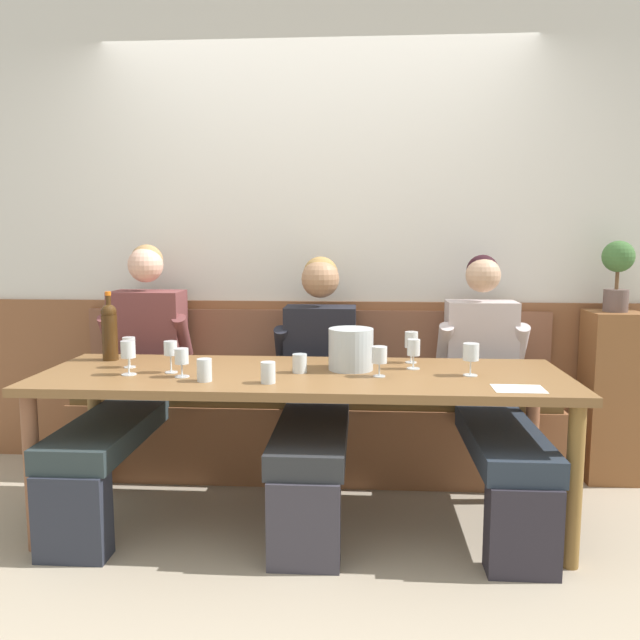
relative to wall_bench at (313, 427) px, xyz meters
The scene contains 24 objects.
ground_plane 0.88m from the wall_bench, 90.00° to the right, with size 6.80×6.80×0.02m, color tan.
room_wall_back 1.15m from the wall_bench, 90.00° to the left, with size 6.80×0.08×2.80m, color silver.
wood_wainscot_panel 0.30m from the wall_bench, 90.00° to the left, with size 6.80×0.03×0.99m, color brown.
wall_bench is the anchor object (origin of this frame).
dining_table 0.76m from the wall_bench, 90.00° to the right, with size 2.45×0.80×0.74m.
person_left_seat 1.07m from the wall_bench, 161.31° to the right, with size 0.50×1.23×1.33m.
person_center_right_seat 0.48m from the wall_bench, 82.82° to the right, with size 0.50×1.23×1.26m.
person_center_left_seat 1.06m from the wall_bench, 20.75° to the right, with size 0.49×1.21×1.27m.
ice_bucket 0.83m from the wall_bench, 68.59° to the right, with size 0.21×0.21×0.20m, color #B3BDC3.
wine_bottle_amber_mid 1.26m from the wall_bench, 157.64° to the right, with size 0.08×0.08×0.35m.
wine_glass_right_end 0.87m from the wall_bench, 36.39° to the right, with size 0.07×0.07×0.16m.
wine_glass_mid_right 1.17m from the wall_bench, 40.99° to the right, with size 0.07×0.07×0.15m.
wine_glass_mid_left 0.97m from the wall_bench, 63.63° to the right, with size 0.07×0.07×0.14m.
wine_glass_near_bucket 1.24m from the wall_bench, 136.24° to the right, with size 0.07×0.07×0.16m.
wine_glass_center_front 0.93m from the wall_bench, 45.77° to the right, with size 0.06×0.06×0.14m.
wine_glass_by_bottle 1.18m from the wall_bench, 144.98° to the right, with size 0.06×0.06×0.15m.
wine_glass_center_rear 1.09m from the wall_bench, 131.21° to the right, with size 0.06×0.06×0.15m.
wine_glass_left_end 1.10m from the wall_bench, 124.25° to the right, with size 0.07×0.07×0.13m.
water_tumbler_center 1.08m from the wall_bench, 115.54° to the right, with size 0.07×0.07×0.10m, color silver.
water_tumbler_left 1.02m from the wall_bench, 98.30° to the right, with size 0.06×0.06×0.09m, color silver.
water_tumbler_right 0.83m from the wall_bench, 91.09° to the right, with size 0.07×0.07×0.09m, color silver.
tasting_sheet_left_guest 1.39m from the wall_bench, 44.63° to the right, with size 0.21×0.15×0.00m, color white.
corner_pedestal 1.69m from the wall_bench, ahead, with size 0.28×0.28×0.96m, color brown.
potted_plant 1.91m from the wall_bench, ahead, with size 0.17×0.17×0.39m.
Camera 1 is at (0.27, -2.72, 1.37)m, focal length 35.59 mm.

